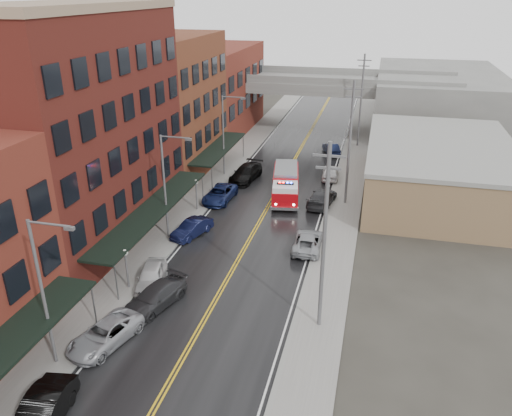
# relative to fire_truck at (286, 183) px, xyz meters

# --- Properties ---
(road) EXTENTS (11.00, 160.00, 0.02)m
(road) POSITION_rel_fire_truck_xyz_m (-1.20, -5.08, -1.54)
(road) COLOR black
(road) RESTS_ON ground
(sidewalk_left) EXTENTS (3.00, 160.00, 0.15)m
(sidewalk_left) POSITION_rel_fire_truck_xyz_m (-8.50, -5.08, -1.48)
(sidewalk_left) COLOR slate
(sidewalk_left) RESTS_ON ground
(sidewalk_right) EXTENTS (3.00, 160.00, 0.15)m
(sidewalk_right) POSITION_rel_fire_truck_xyz_m (6.10, -5.08, -1.48)
(sidewalk_right) COLOR slate
(sidewalk_right) RESTS_ON ground
(curb_left) EXTENTS (0.30, 160.00, 0.15)m
(curb_left) POSITION_rel_fire_truck_xyz_m (-6.85, -5.08, -1.48)
(curb_left) COLOR gray
(curb_left) RESTS_ON ground
(curb_right) EXTENTS (0.30, 160.00, 0.15)m
(curb_right) POSITION_rel_fire_truck_xyz_m (4.45, -5.08, -1.48)
(curb_right) COLOR gray
(curb_right) RESTS_ON ground
(brick_building_b) EXTENTS (9.00, 20.00, 18.00)m
(brick_building_b) POSITION_rel_fire_truck_xyz_m (-14.50, -12.08, 7.45)
(brick_building_b) COLOR #4C1714
(brick_building_b) RESTS_ON ground
(brick_building_c) EXTENTS (9.00, 15.00, 15.00)m
(brick_building_c) POSITION_rel_fire_truck_xyz_m (-14.50, 5.42, 5.95)
(brick_building_c) COLOR brown
(brick_building_c) RESTS_ON ground
(brick_building_far) EXTENTS (9.00, 20.00, 12.00)m
(brick_building_far) POSITION_rel_fire_truck_xyz_m (-14.50, 22.92, 4.45)
(brick_building_far) COLOR maroon
(brick_building_far) RESTS_ON ground
(tan_building) EXTENTS (14.00, 22.00, 5.00)m
(tan_building) POSITION_rel_fire_truck_xyz_m (14.80, 4.92, 0.95)
(tan_building) COLOR olive
(tan_building) RESTS_ON ground
(right_far_block) EXTENTS (18.00, 30.00, 8.00)m
(right_far_block) POSITION_rel_fire_truck_xyz_m (16.80, 34.92, 2.45)
(right_far_block) COLOR slate
(right_far_block) RESTS_ON ground
(awning_1) EXTENTS (2.60, 18.00, 3.09)m
(awning_1) POSITION_rel_fire_truck_xyz_m (-8.69, -12.08, 1.44)
(awning_1) COLOR black
(awning_1) RESTS_ON ground
(awning_2) EXTENTS (2.60, 13.00, 3.09)m
(awning_2) POSITION_rel_fire_truck_xyz_m (-8.69, 5.42, 1.43)
(awning_2) COLOR black
(awning_2) RESTS_ON ground
(globe_lamp_1) EXTENTS (0.44, 0.44, 3.12)m
(globe_lamp_1) POSITION_rel_fire_truck_xyz_m (-7.60, -19.08, 0.76)
(globe_lamp_1) COLOR #59595B
(globe_lamp_1) RESTS_ON ground
(globe_lamp_2) EXTENTS (0.44, 0.44, 3.12)m
(globe_lamp_2) POSITION_rel_fire_truck_xyz_m (-7.60, -5.08, 0.76)
(globe_lamp_2) COLOR #59595B
(globe_lamp_2) RESTS_ON ground
(street_lamp_0) EXTENTS (2.64, 0.22, 9.00)m
(street_lamp_0) POSITION_rel_fire_truck_xyz_m (-7.75, -27.08, 3.63)
(street_lamp_0) COLOR #59595B
(street_lamp_0) RESTS_ON ground
(street_lamp_1) EXTENTS (2.64, 0.22, 9.00)m
(street_lamp_1) POSITION_rel_fire_truck_xyz_m (-7.75, -11.08, 3.63)
(street_lamp_1) COLOR #59595B
(street_lamp_1) RESTS_ON ground
(street_lamp_2) EXTENTS (2.64, 0.22, 9.00)m
(street_lamp_2) POSITION_rel_fire_truck_xyz_m (-7.75, 4.92, 3.63)
(street_lamp_2) COLOR #59595B
(street_lamp_2) RESTS_ON ground
(utility_pole_0) EXTENTS (1.80, 0.24, 12.00)m
(utility_pole_0) POSITION_rel_fire_truck_xyz_m (6.00, -20.08, 4.75)
(utility_pole_0) COLOR #59595B
(utility_pole_0) RESTS_ON ground
(utility_pole_1) EXTENTS (1.80, 0.24, 12.00)m
(utility_pole_1) POSITION_rel_fire_truck_xyz_m (6.00, -0.08, 4.75)
(utility_pole_1) COLOR #59595B
(utility_pole_1) RESTS_ON ground
(utility_pole_2) EXTENTS (1.80, 0.24, 12.00)m
(utility_pole_2) POSITION_rel_fire_truck_xyz_m (6.00, 19.92, 4.75)
(utility_pole_2) COLOR #59595B
(utility_pole_2) RESTS_ON ground
(overpass) EXTENTS (40.00, 10.00, 7.50)m
(overpass) POSITION_rel_fire_truck_xyz_m (-1.20, 26.92, 4.43)
(overpass) COLOR slate
(overpass) RESTS_ON ground
(fire_truck) EXTENTS (4.17, 8.16, 2.87)m
(fire_truck) POSITION_rel_fire_truck_xyz_m (0.00, 0.00, 0.00)
(fire_truck) COLOR #A9070E
(fire_truck) RESTS_ON ground
(parked_car_left_1) EXTENTS (2.55, 5.19, 1.64)m
(parked_car_left_1) POSITION_rel_fire_truck_xyz_m (-5.91, -31.20, -0.73)
(parked_car_left_1) COLOR black
(parked_car_left_1) RESTS_ON ground
(parked_car_left_2) EXTENTS (3.49, 5.35, 1.37)m
(parked_car_left_2) POSITION_rel_fire_truck_xyz_m (-6.12, -24.88, -0.87)
(parked_car_left_2) COLOR #9A9CA2
(parked_car_left_2) RESTS_ON ground
(parked_car_left_3) EXTENTS (3.40, 5.37, 1.45)m
(parked_car_left_3) POSITION_rel_fire_truck_xyz_m (-4.83, -20.55, -0.83)
(parked_car_left_3) COLOR #2B2B2D
(parked_car_left_3) RESTS_ON ground
(parked_car_left_4) EXTENTS (2.78, 4.75, 1.52)m
(parked_car_left_4) POSITION_rel_fire_truck_xyz_m (-6.20, -18.28, -0.79)
(parked_car_left_4) COLOR silver
(parked_car_left_4) RESTS_ON ground
(parked_car_left_5) EXTENTS (2.78, 4.48, 1.40)m
(parked_car_left_5) POSITION_rel_fire_truck_xyz_m (-6.15, -10.24, -0.86)
(parked_car_left_5) COLOR black
(parked_car_left_5) RESTS_ON ground
(parked_car_left_6) EXTENTS (2.64, 5.26, 1.43)m
(parked_car_left_6) POSITION_rel_fire_truck_xyz_m (-6.20, -2.33, -0.84)
(parked_car_left_6) COLOR #141F4B
(parked_car_left_6) RESTS_ON ground
(parked_car_left_7) EXTENTS (3.02, 5.92, 1.64)m
(parked_car_left_7) POSITION_rel_fire_truck_xyz_m (-5.19, 3.95, -0.73)
(parked_car_left_7) COLOR black
(parked_car_left_7) RESTS_ON ground
(parked_car_right_0) EXTENTS (2.38, 4.93, 1.35)m
(parked_car_right_0) POSITION_rel_fire_truck_xyz_m (3.80, -10.20, -0.88)
(parked_car_right_0) COLOR gray
(parked_car_right_0) RESTS_ON ground
(parked_car_right_1) EXTENTS (2.82, 5.43, 1.50)m
(parked_car_right_1) POSITION_rel_fire_truck_xyz_m (3.77, -0.88, -0.80)
(parked_car_right_1) COLOR #292A2C
(parked_car_right_1) RESTS_ON ground
(parked_car_right_2) EXTENTS (2.11, 4.58, 1.52)m
(parked_car_right_2) POSITION_rel_fire_truck_xyz_m (3.80, 6.72, -0.79)
(parked_car_right_2) COLOR silver
(parked_car_right_2) RESTS_ON ground
(parked_car_right_3) EXTENTS (2.78, 4.49, 1.40)m
(parked_car_right_3) POSITION_rel_fire_truck_xyz_m (2.92, 15.87, -0.86)
(parked_car_right_3) COLOR black
(parked_car_right_3) RESTS_ON ground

